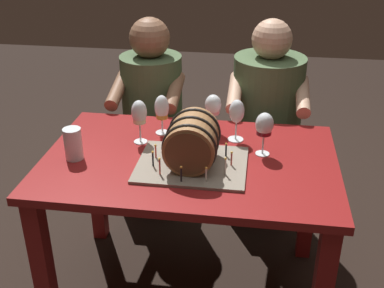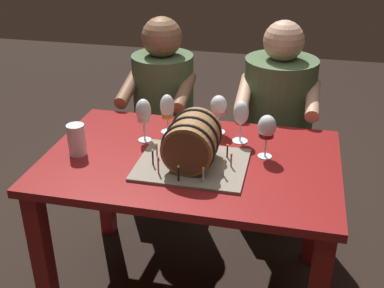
% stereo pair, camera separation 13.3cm
% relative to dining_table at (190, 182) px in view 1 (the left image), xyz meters
% --- Properties ---
extents(ground_plane, '(8.00, 8.00, 0.00)m').
position_rel_dining_table_xyz_m(ground_plane, '(0.00, 0.00, -0.60)').
color(ground_plane, black).
extents(dining_table, '(1.23, 0.80, 0.72)m').
position_rel_dining_table_xyz_m(dining_table, '(0.00, 0.00, 0.00)').
color(dining_table, maroon).
rests_on(dining_table, ground).
extents(barrel_cake, '(0.44, 0.35, 0.22)m').
position_rel_dining_table_xyz_m(barrel_cake, '(0.02, -0.07, 0.22)').
color(barrel_cake, gray).
rests_on(barrel_cake, dining_table).
extents(wine_glass_white, '(0.07, 0.07, 0.20)m').
position_rel_dining_table_xyz_m(wine_glass_white, '(-0.24, 0.11, 0.25)').
color(wine_glass_white, white).
rests_on(wine_glass_white, dining_table).
extents(wine_glass_amber, '(0.07, 0.07, 0.19)m').
position_rel_dining_table_xyz_m(wine_glass_amber, '(-0.16, 0.22, 0.24)').
color(wine_glass_amber, white).
rests_on(wine_glass_amber, dining_table).
extents(wine_glass_empty, '(0.07, 0.07, 0.19)m').
position_rel_dining_table_xyz_m(wine_glass_empty, '(0.18, 0.20, 0.25)').
color(wine_glass_empty, white).
rests_on(wine_glass_empty, dining_table).
extents(wine_glass_red, '(0.08, 0.08, 0.19)m').
position_rel_dining_table_xyz_m(wine_glass_red, '(0.30, 0.08, 0.25)').
color(wine_glass_red, white).
rests_on(wine_glass_red, dining_table).
extents(wine_glass_rose, '(0.08, 0.08, 0.18)m').
position_rel_dining_table_xyz_m(wine_glass_rose, '(0.07, 0.27, 0.25)').
color(wine_glass_rose, white).
rests_on(wine_glass_rose, dining_table).
extents(beer_pint, '(0.07, 0.07, 0.14)m').
position_rel_dining_table_xyz_m(beer_pint, '(-0.48, -0.07, 0.18)').
color(beer_pint, white).
rests_on(beer_pint, dining_table).
extents(person_seated_left, '(0.38, 0.46, 1.15)m').
position_rel_dining_table_xyz_m(person_seated_left, '(-0.32, 0.70, -0.07)').
color(person_seated_left, '#2A3A24').
rests_on(person_seated_left, ground).
extents(person_seated_right, '(0.41, 0.48, 1.16)m').
position_rel_dining_table_xyz_m(person_seated_right, '(0.32, 0.70, -0.05)').
color(person_seated_right, '#2A3A24').
rests_on(person_seated_right, ground).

